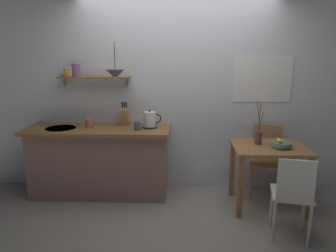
# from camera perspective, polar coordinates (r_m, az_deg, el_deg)

# --- Properties ---
(ground_plane) EXTENTS (14.00, 14.00, 0.00)m
(ground_plane) POSITION_cam_1_polar(r_m,az_deg,el_deg) (4.16, 1.29, -13.68)
(ground_plane) COLOR gray
(back_wall) EXTENTS (6.80, 0.11, 2.70)m
(back_wall) POSITION_cam_1_polar(r_m,az_deg,el_deg) (4.39, 4.19, 6.28)
(back_wall) COLOR silver
(back_wall) RESTS_ON ground_plane
(kitchen_counter) EXTENTS (1.83, 0.63, 0.90)m
(kitchen_counter) POSITION_cam_1_polar(r_m,az_deg,el_deg) (4.39, -11.85, -5.94)
(kitchen_counter) COLOR gray
(kitchen_counter) RESTS_ON ground_plane
(wall_shelf) EXTENTS (0.93, 0.20, 0.31)m
(wall_shelf) POSITION_cam_1_polar(r_m,az_deg,el_deg) (4.39, -14.45, 8.70)
(wall_shelf) COLOR brown
(dining_table) EXTENTS (0.86, 0.69, 0.77)m
(dining_table) POSITION_cam_1_polar(r_m,az_deg,el_deg) (4.09, 17.15, -5.23)
(dining_table) COLOR #9E6B3D
(dining_table) RESTS_ON ground_plane
(dining_chair_near) EXTENTS (0.46, 0.47, 0.89)m
(dining_chair_near) POSITION_cam_1_polar(r_m,az_deg,el_deg) (3.50, 20.87, -10.86)
(dining_chair_near) COLOR silver
(dining_chair_near) RESTS_ON ground_plane
(dining_chair_far) EXTENTS (0.50, 0.48, 0.92)m
(dining_chair_far) POSITION_cam_1_polar(r_m,az_deg,el_deg) (4.49, 16.76, -5.09)
(dining_chair_far) COLOR tan
(dining_chair_far) RESTS_ON ground_plane
(fruit_bowl) EXTENTS (0.23, 0.23, 0.11)m
(fruit_bowl) POSITION_cam_1_polar(r_m,az_deg,el_deg) (4.01, 19.07, -2.99)
(fruit_bowl) COLOR slate
(fruit_bowl) RESTS_ON dining_table
(twig_vase) EXTENTS (0.09, 0.08, 0.53)m
(twig_vase) POSITION_cam_1_polar(r_m,az_deg,el_deg) (4.06, 15.43, -1.80)
(twig_vase) COLOR brown
(twig_vase) RESTS_ON dining_table
(electric_kettle) EXTENTS (0.26, 0.18, 0.23)m
(electric_kettle) POSITION_cam_1_polar(r_m,az_deg,el_deg) (4.15, -3.17, 1.06)
(electric_kettle) COLOR black
(electric_kettle) RESTS_ON kitchen_counter
(knife_block) EXTENTS (0.09, 0.17, 0.31)m
(knife_block) POSITION_cam_1_polar(r_m,az_deg,el_deg) (4.32, -7.48, 1.77)
(knife_block) COLOR tan
(knife_block) RESTS_ON kitchen_counter
(coffee_mug_by_sink) EXTENTS (0.13, 0.08, 0.11)m
(coffee_mug_by_sink) POSITION_cam_1_polar(r_m,az_deg,el_deg) (4.29, -13.54, 0.48)
(coffee_mug_by_sink) COLOR #C6664C
(coffee_mug_by_sink) RESTS_ON kitchen_counter
(coffee_mug_spare) EXTENTS (0.12, 0.08, 0.11)m
(coffee_mug_spare) POSITION_cam_1_polar(r_m,az_deg,el_deg) (4.06, -5.31, 0.05)
(coffee_mug_spare) COLOR #3D5B89
(coffee_mug_spare) RESTS_ON kitchen_counter
(pendant_lamp) EXTENTS (0.23, 0.23, 0.43)m
(pendant_lamp) POSITION_cam_1_polar(r_m,az_deg,el_deg) (3.98, -9.15, 8.91)
(pendant_lamp) COLOR black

